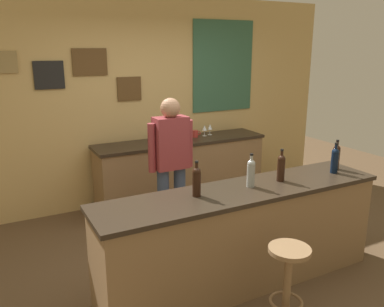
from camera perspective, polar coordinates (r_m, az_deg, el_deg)
ground_plane at (r=4.23m, az=3.76°, el=-15.22°), size 10.00×10.00×0.00m
back_wall at (r=5.53m, az=-6.93°, el=7.57°), size 6.00×0.09×2.80m
bar_counter at (r=3.71m, az=7.17°, el=-11.75°), size 2.71×0.60×0.92m
side_counter at (r=5.55m, az=-1.51°, el=-2.53°), size 2.41×0.56×0.90m
bartender at (r=4.28m, az=-3.02°, el=-1.12°), size 0.52×0.21×1.62m
bar_stool at (r=3.23m, az=13.62°, el=-16.47°), size 0.32×0.32×0.68m
wine_bottle_a at (r=3.30m, az=0.67°, el=-3.91°), size 0.07×0.07×0.31m
wine_bottle_b at (r=3.56m, az=8.47°, el=-2.66°), size 0.07×0.07×0.31m
wine_bottle_c at (r=3.76m, az=12.68°, el=-1.89°), size 0.07×0.07×0.31m
wine_bottle_d at (r=4.15m, az=19.84°, el=-0.83°), size 0.07×0.07×0.31m
wine_bottle_e at (r=4.29m, az=20.01°, el=-0.36°), size 0.07×0.07×0.31m
wine_glass_a at (r=5.22m, az=-5.69°, el=2.63°), size 0.07×0.07×0.16m
wine_glass_b at (r=5.65m, az=1.81°, el=3.64°), size 0.07×0.07×0.16m
wine_glass_c at (r=5.72m, az=2.59°, el=3.79°), size 0.07×0.07×0.16m
coffee_mug at (r=5.58m, az=0.51°, el=2.86°), size 0.13×0.08×0.09m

